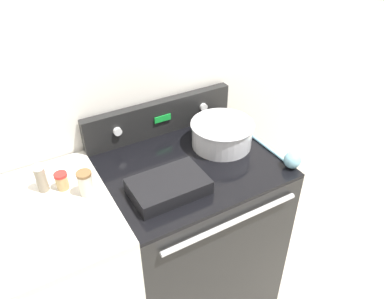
{
  "coord_description": "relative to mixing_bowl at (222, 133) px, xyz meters",
  "views": [
    {
      "loc": [
        -0.69,
        -0.87,
        2.01
      ],
      "look_at": [
        0.02,
        0.35,
        1.02
      ],
      "focal_mm": 35.0,
      "sensor_mm": 36.0,
      "label": 1
    }
  ],
  "objects": [
    {
      "name": "spice_jar_red_cap",
      "position": [
        -0.77,
        0.05,
        -0.02
      ],
      "size": [
        0.05,
        0.05,
        0.08
      ],
      "color": "tan",
      "rests_on": "side_counter"
    },
    {
      "name": "ladle",
      "position": [
        0.18,
        -0.3,
        -0.04
      ],
      "size": [
        0.08,
        0.33,
        0.08
      ],
      "color": "#7AB2C6",
      "rests_on": "stove_range"
    },
    {
      "name": "side_counter",
      "position": [
        -0.88,
        -0.05,
        -0.54
      ],
      "size": [
        0.52,
        0.67,
        0.97
      ],
      "color": "silver",
      "rests_on": "ground_plane"
    },
    {
      "name": "stove_range",
      "position": [
        -0.21,
        -0.05,
        -0.55
      ],
      "size": [
        0.8,
        0.7,
        0.96
      ],
      "color": "black",
      "rests_on": "ground_plane"
    },
    {
      "name": "casserole_dish",
      "position": [
        -0.39,
        -0.18,
        -0.04
      ],
      "size": [
        0.32,
        0.21,
        0.06
      ],
      "color": "black",
      "rests_on": "stove_range"
    },
    {
      "name": "spice_jar_white_cap",
      "position": [
        -0.84,
        0.08,
        0.0
      ],
      "size": [
        0.05,
        0.05,
        0.12
      ],
      "color": "gray",
      "rests_on": "side_counter"
    },
    {
      "name": "mixing_bowl",
      "position": [
        0.0,
        0.0,
        0.0
      ],
      "size": [
        0.31,
        0.31,
        0.13
      ],
      "color": "silver",
      "rests_on": "stove_range"
    },
    {
      "name": "control_panel",
      "position": [
        -0.21,
        0.25,
        0.02
      ],
      "size": [
        0.8,
        0.07,
        0.18
      ],
      "color": "black",
      "rests_on": "stove_range"
    },
    {
      "name": "spice_jar_brown_cap",
      "position": [
        -0.69,
        -0.03,
        -0.0
      ],
      "size": [
        0.06,
        0.06,
        0.11
      ],
      "color": "beige",
      "rests_on": "side_counter"
    },
    {
      "name": "kitchen_wall",
      "position": [
        -0.21,
        0.32,
        0.22
      ],
      "size": [
        8.0,
        0.05,
        2.5
      ],
      "color": "silver",
      "rests_on": "ground_plane"
    }
  ]
}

